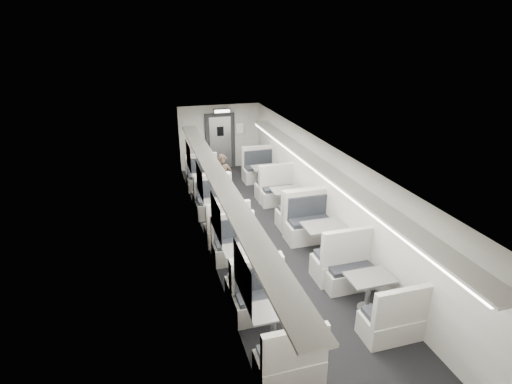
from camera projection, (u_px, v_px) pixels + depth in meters
room at (269, 198)px, 9.56m from camera, size 3.24×12.24×2.64m
booth_left_a at (207, 186)px, 12.49m from camera, size 1.06×2.15×1.15m
booth_left_b at (221, 215)px, 10.58m from camera, size 1.08×2.19×1.17m
booth_left_c at (243, 263)px, 8.44m from camera, size 1.02×2.06×1.10m
booth_left_d at (273, 326)px, 6.65m from camera, size 1.01×2.04×1.09m
booth_right_a at (266, 178)px, 13.12m from camera, size 1.11×2.26×1.21m
booth_right_b at (287, 201)px, 11.38m from camera, size 1.08×2.19×1.17m
booth_right_c at (324, 241)px, 9.21m from camera, size 1.16×2.36×1.26m
booth_right_d at (368, 292)px, 7.50m from camera, size 1.02×2.07×1.11m
passenger at (223, 180)px, 11.91m from camera, size 0.59×0.41×1.55m
window_a at (189, 157)px, 12.14m from camera, size 0.02×1.18×0.84m
window_b at (200, 181)px, 10.18m from camera, size 0.02×1.18×0.84m
window_c at (216, 218)px, 8.23m from camera, size 0.02×1.18×0.84m
window_d at (242, 277)px, 6.28m from camera, size 0.02×1.18×0.84m
luggage_rack_left at (220, 179)px, 8.70m from camera, size 0.46×10.40×0.09m
luggage_rack_right at (324, 169)px, 9.34m from camera, size 0.46×10.40×0.09m
vestibule_door at (220, 142)px, 14.89m from camera, size 1.10×0.13×2.10m
exit_sign at (222, 111)px, 13.98m from camera, size 0.62×0.12×0.16m
wall_notice at (240, 128)px, 14.90m from camera, size 0.32×0.02×0.40m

